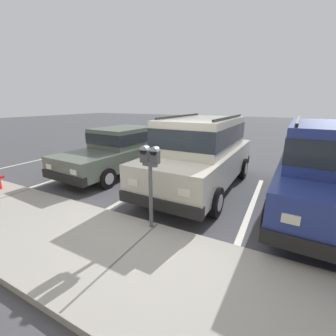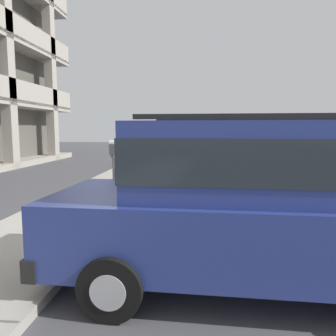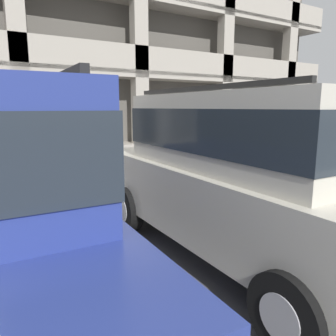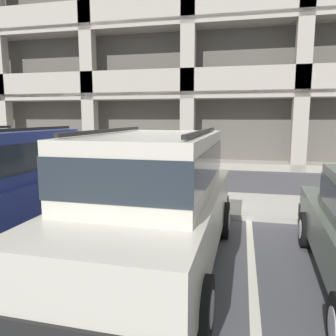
{
  "view_description": "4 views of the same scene",
  "coord_description": "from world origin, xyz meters",
  "px_view_note": "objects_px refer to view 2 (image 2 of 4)",
  "views": [
    {
      "loc": [
        -1.97,
        3.54,
        2.36
      ],
      "look_at": [
        0.36,
        -0.89,
        0.91
      ],
      "focal_mm": 24.0,
      "sensor_mm": 36.0,
      "label": 1
    },
    {
      "loc": [
        -6.69,
        -1.4,
        1.89
      ],
      "look_at": [
        0.07,
        -0.8,
        1.08
      ],
      "focal_mm": 35.0,
      "sensor_mm": 36.0,
      "label": 2
    },
    {
      "loc": [
        -2.75,
        -5.11,
        1.82
      ],
      "look_at": [
        -0.16,
        -0.88,
        0.89
      ],
      "focal_mm": 35.0,
      "sensor_mm": 36.0,
      "label": 3
    },
    {
      "loc": [
        1.26,
        -6.77,
        2.2
      ],
      "look_at": [
        -0.17,
        -0.44,
        1.2
      ],
      "focal_mm": 35.0,
      "sensor_mm": 36.0,
      "label": 4
    }
  ],
  "objects_px": {
    "parking_meter_near": "(114,159)",
    "fire_hydrant": "(139,169)",
    "dark_hatchback": "(235,165)",
    "silver_suv": "(242,169)",
    "red_sedan": "(255,198)"
  },
  "relations": [
    {
      "from": "dark_hatchback",
      "to": "fire_hydrant",
      "type": "distance_m",
      "value": 3.6
    },
    {
      "from": "dark_hatchback",
      "to": "silver_suv",
      "type": "bearing_deg",
      "value": 179.2
    },
    {
      "from": "red_sedan",
      "to": "fire_hydrant",
      "type": "height_order",
      "value": "red_sedan"
    },
    {
      "from": "silver_suv",
      "to": "dark_hatchback",
      "type": "xyz_separation_m",
      "value": [
        3.07,
        -0.22,
        -0.27
      ]
    },
    {
      "from": "parking_meter_near",
      "to": "fire_hydrant",
      "type": "height_order",
      "value": "parking_meter_near"
    },
    {
      "from": "red_sedan",
      "to": "dark_hatchback",
      "type": "distance_m",
      "value": 5.99
    },
    {
      "from": "silver_suv",
      "to": "red_sedan",
      "type": "bearing_deg",
      "value": 176.42
    },
    {
      "from": "silver_suv",
      "to": "fire_hydrant",
      "type": "relative_size",
      "value": 6.88
    },
    {
      "from": "parking_meter_near",
      "to": "silver_suv",
      "type": "bearing_deg",
      "value": -90.18
    },
    {
      "from": "silver_suv",
      "to": "red_sedan",
      "type": "xyz_separation_m",
      "value": [
        -2.9,
        0.24,
        0.0
      ]
    },
    {
      "from": "silver_suv",
      "to": "parking_meter_near",
      "type": "height_order",
      "value": "silver_suv"
    },
    {
      "from": "red_sedan",
      "to": "parking_meter_near",
      "type": "xyz_separation_m",
      "value": [
        2.91,
        2.43,
        0.18
      ]
    },
    {
      "from": "red_sedan",
      "to": "fire_hydrant",
      "type": "bearing_deg",
      "value": 22.18
    },
    {
      "from": "silver_suv",
      "to": "parking_meter_near",
      "type": "relative_size",
      "value": 3.13
    },
    {
      "from": "red_sedan",
      "to": "parking_meter_near",
      "type": "relative_size",
      "value": 3.16
    }
  ]
}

